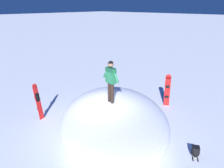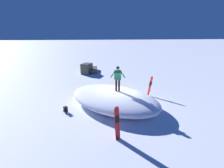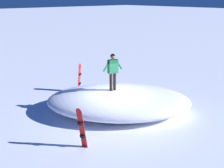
# 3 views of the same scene
# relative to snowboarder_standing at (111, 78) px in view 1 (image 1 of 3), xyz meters

# --- Properties ---
(ground) EXTENTS (240.00, 240.00, 0.00)m
(ground) POSITION_rel_snowboarder_standing_xyz_m (0.22, 0.37, -2.24)
(ground) COLOR white
(snow_mound) EXTENTS (8.00, 7.95, 1.18)m
(snow_mound) POSITION_rel_snowboarder_standing_xyz_m (-0.28, 0.10, -1.66)
(snow_mound) COLOR white
(snow_mound) RESTS_ON ground
(snowboarder_standing) EXTENTS (1.05, 0.31, 1.77)m
(snowboarder_standing) POSITION_rel_snowboarder_standing_xyz_m (0.00, 0.00, 0.00)
(snowboarder_standing) COLOR black
(snowboarder_standing) RESTS_ON snow_mound
(snowboard_primary_upright) EXTENTS (0.33, 0.29, 1.75)m
(snowboard_primary_upright) POSITION_rel_snowboarder_standing_xyz_m (-0.61, -3.59, -1.34)
(snowboard_primary_upright) COLOR red
(snowboard_primary_upright) RESTS_ON ground
(snowboard_secondary_upright) EXTENTS (0.36, 0.33, 1.68)m
(snowboard_secondary_upright) POSITION_rel_snowboarder_standing_xyz_m (3.03, 1.65, -1.38)
(snowboard_secondary_upright) COLOR red
(snowboard_secondary_upright) RESTS_ON ground
(backpack_near) EXTENTS (0.43, 0.52, 0.40)m
(backpack_near) POSITION_rel_snowboarder_standing_xyz_m (-3.58, -0.50, -2.04)
(backpack_near) COLOR black
(backpack_near) RESTS_ON ground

